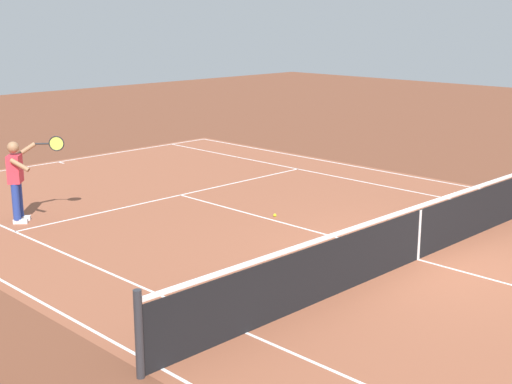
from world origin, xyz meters
TOP-DOWN VIEW (x-y plane):
  - ground_plane at (0.00, 0.00)m, footprint 60.00×60.00m
  - court_slab at (0.00, 0.00)m, footprint 24.20×11.40m
  - court_line_markings at (0.00, 0.00)m, footprint 23.85×11.05m
  - tennis_net at (0.00, 0.00)m, footprint 0.10×11.70m
  - tennis_player_near at (6.97, 3.69)m, footprint 0.75×1.16m
  - tennis_ball at (3.57, -0.22)m, footprint 0.07×0.07m

SIDE VIEW (x-z plane):
  - ground_plane at x=0.00m, z-range 0.00..0.00m
  - court_slab at x=0.00m, z-range 0.00..0.00m
  - court_line_markings at x=0.00m, z-range 0.00..0.01m
  - tennis_ball at x=3.57m, z-range 0.00..0.07m
  - tennis_net at x=0.00m, z-range -0.05..1.03m
  - tennis_player_near at x=6.97m, z-range 0.08..1.78m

